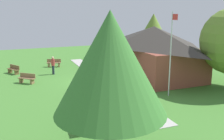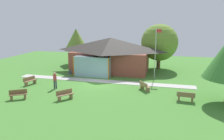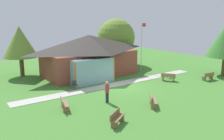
% 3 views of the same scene
% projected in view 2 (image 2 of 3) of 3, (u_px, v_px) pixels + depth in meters
% --- Properties ---
extents(ground_plane, '(44.00, 44.00, 0.00)m').
position_uv_depth(ground_plane, '(98.00, 84.00, 23.48)').
color(ground_plane, '#478433').
extents(pavilion, '(10.96, 7.17, 4.60)m').
position_uv_depth(pavilion, '(110.00, 54.00, 28.83)').
color(pavilion, brown).
rests_on(pavilion, ground_plane).
extents(footpath, '(20.60, 1.41, 0.03)m').
position_uv_depth(footpath, '(101.00, 81.00, 24.57)').
color(footpath, '#BCB7B2').
rests_on(footpath, ground_plane).
extents(flagpole, '(0.64, 0.08, 6.00)m').
position_uv_depth(flagpole, '(156.00, 51.00, 25.25)').
color(flagpole, silver).
rests_on(flagpole, ground_plane).
extents(bench_lawn_far_right, '(1.53, 0.55, 0.84)m').
position_uv_depth(bench_lawn_far_right, '(186.00, 97.00, 18.32)').
color(bench_lawn_far_right, olive).
rests_on(bench_lawn_far_right, ground_plane).
extents(bench_front_left, '(1.51, 1.16, 0.84)m').
position_uv_depth(bench_front_left, '(18.00, 95.00, 18.83)').
color(bench_front_left, brown).
rests_on(bench_front_left, ground_plane).
extents(bench_mid_right, '(1.22, 1.48, 0.84)m').
position_uv_depth(bench_mid_right, '(145.00, 86.00, 21.30)').
color(bench_mid_right, '#9E7A51').
rests_on(bench_mid_right, ground_plane).
extents(bench_mid_left, '(0.87, 1.56, 0.84)m').
position_uv_depth(bench_mid_left, '(30.00, 81.00, 23.18)').
color(bench_mid_left, olive).
rests_on(bench_mid_left, ground_plane).
extents(bench_front_center, '(1.31, 1.43, 0.84)m').
position_uv_depth(bench_front_center, '(65.00, 95.00, 18.78)').
color(bench_front_center, olive).
rests_on(bench_front_center, ground_plane).
extents(patio_chair_west, '(0.49, 0.49, 0.86)m').
position_uv_depth(patio_chair_west, '(70.00, 74.00, 26.26)').
color(patio_chair_west, '#33383D').
rests_on(patio_chair_west, ground_plane).
extents(visitor_strolling_lawn, '(0.34, 0.34, 1.74)m').
position_uv_depth(visitor_strolling_lawn, '(55.00, 79.00, 21.66)').
color(visitor_strolling_lawn, '#2D3347').
rests_on(visitor_strolling_lawn, ground_plane).
extents(tree_behind_pavilion_right, '(5.19, 5.19, 6.37)m').
position_uv_depth(tree_behind_pavilion_right, '(159.00, 43.00, 30.34)').
color(tree_behind_pavilion_right, brown).
rests_on(tree_behind_pavilion_right, ground_plane).
extents(tree_behind_pavilion_left, '(3.80, 3.80, 5.62)m').
position_uv_depth(tree_behind_pavilion_left, '(76.00, 40.00, 33.75)').
color(tree_behind_pavilion_left, brown).
rests_on(tree_behind_pavilion_left, ground_plane).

